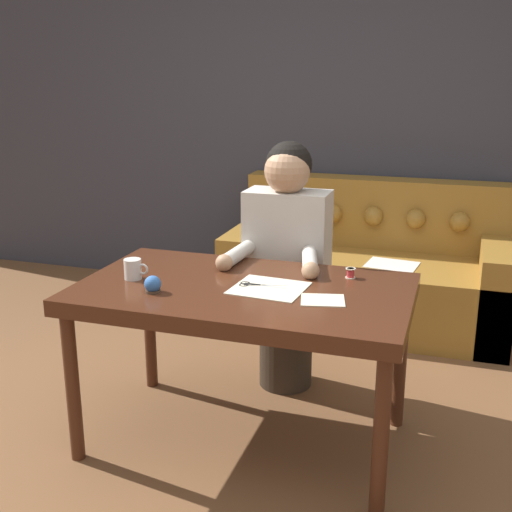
# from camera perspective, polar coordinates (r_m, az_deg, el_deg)

# --- Properties ---
(ground_plane) EXTENTS (16.00, 16.00, 0.00)m
(ground_plane) POSITION_cam_1_polar(r_m,az_deg,el_deg) (2.99, -3.79, -16.80)
(ground_plane) COLOR brown
(wall_back) EXTENTS (8.00, 0.06, 2.60)m
(wall_back) POSITION_cam_1_polar(r_m,az_deg,el_deg) (4.68, 6.27, 12.08)
(wall_back) COLOR #383842
(wall_back) RESTS_ON ground_plane
(dining_table) EXTENTS (1.41, 0.83, 0.74)m
(dining_table) POSITION_cam_1_polar(r_m,az_deg,el_deg) (2.76, -1.09, -4.15)
(dining_table) COLOR #472314
(dining_table) RESTS_ON ground_plane
(couch) EXTENTS (1.80, 0.89, 0.91)m
(couch) POSITION_cam_1_polar(r_m,az_deg,el_deg) (4.37, 9.89, -1.52)
(couch) COLOR olive
(couch) RESTS_ON ground_plane
(person) EXTENTS (0.48, 0.59, 1.30)m
(person) POSITION_cam_1_polar(r_m,az_deg,el_deg) (3.27, 2.72, -0.66)
(person) COLOR #33281E
(person) RESTS_ON ground_plane
(pattern_paper_main) EXTENTS (0.32, 0.29, 0.00)m
(pattern_paper_main) POSITION_cam_1_polar(r_m,az_deg,el_deg) (2.70, 1.17, -2.87)
(pattern_paper_main) COLOR beige
(pattern_paper_main) RESTS_ON dining_table
(pattern_paper_offcut) EXTENTS (0.20, 0.18, 0.00)m
(pattern_paper_offcut) POSITION_cam_1_polar(r_m,az_deg,el_deg) (2.57, 5.95, -3.92)
(pattern_paper_offcut) COLOR beige
(pattern_paper_offcut) RESTS_ON dining_table
(scissors) EXTENTS (0.21, 0.08, 0.01)m
(scissors) POSITION_cam_1_polar(r_m,az_deg,el_deg) (2.74, -0.15, -2.59)
(scissors) COLOR silver
(scissors) RESTS_ON dining_table
(mug) EXTENTS (0.11, 0.08, 0.09)m
(mug) POSITION_cam_1_polar(r_m,az_deg,el_deg) (2.86, -10.86, -1.15)
(mug) COLOR silver
(mug) RESTS_ON dining_table
(thread_spool) EXTENTS (0.04, 0.04, 0.05)m
(thread_spool) POSITION_cam_1_polar(r_m,az_deg,el_deg) (2.86, 8.40, -1.51)
(thread_spool) COLOR red
(thread_spool) RESTS_ON dining_table
(pin_cushion) EXTENTS (0.07, 0.07, 0.07)m
(pin_cushion) POSITION_cam_1_polar(r_m,az_deg,el_deg) (2.68, -9.17, -2.54)
(pin_cushion) COLOR #4C3828
(pin_cushion) RESTS_ON dining_table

